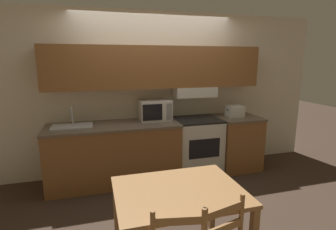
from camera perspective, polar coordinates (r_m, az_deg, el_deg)
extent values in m
plane|color=#3D2D23|center=(4.60, -2.65, -11.31)|extent=(16.00, 16.00, 0.00)
cube|color=silver|center=(4.28, -2.89, 4.70)|extent=(5.71, 0.05, 2.55)
cube|color=brown|center=(4.07, -2.36, 10.36)|extent=(3.31, 0.32, 0.63)
cube|color=silver|center=(4.28, 5.74, 5.08)|extent=(0.68, 0.34, 0.16)
cube|color=brown|center=(4.03, -11.50, -8.44)|extent=(1.90, 0.67, 0.85)
cube|color=brown|center=(3.90, -11.78, -2.31)|extent=(1.92, 0.69, 0.04)
cube|color=brown|center=(4.62, 14.54, -5.92)|extent=(0.67, 0.67, 0.85)
cube|color=brown|center=(4.51, 14.84, -0.53)|extent=(0.69, 0.69, 0.04)
cube|color=silver|center=(4.34, 6.25, -6.75)|extent=(0.71, 0.63, 0.86)
cube|color=black|center=(4.22, 6.39, -1.01)|extent=(0.71, 0.63, 0.03)
cube|color=black|center=(4.04, 7.97, -7.25)|extent=(0.50, 0.01, 0.30)
cylinder|color=black|center=(4.04, 4.95, -1.39)|extent=(0.10, 0.10, 0.01)
cylinder|color=black|center=(4.16, 9.09, -1.10)|extent=(0.10, 0.10, 0.01)
cylinder|color=black|center=(4.27, 3.76, -0.64)|extent=(0.10, 0.10, 0.01)
cylinder|color=black|center=(4.39, 7.72, -0.39)|extent=(0.10, 0.10, 0.01)
cube|color=silver|center=(4.10, -2.89, 1.12)|extent=(0.48, 0.36, 0.31)
cube|color=black|center=(3.90, -3.38, 0.57)|extent=(0.30, 0.01, 0.24)
cube|color=gray|center=(3.97, 0.29, 0.77)|extent=(0.09, 0.01, 0.24)
cube|color=silver|center=(4.48, 14.33, 0.82)|extent=(0.26, 0.22, 0.18)
cube|color=black|center=(4.40, 12.80, 1.07)|extent=(0.01, 0.02, 0.02)
cube|color=black|center=(4.41, 13.35, 1.85)|extent=(0.04, 0.15, 0.01)
cube|color=black|center=(4.44, 14.05, 1.89)|extent=(0.04, 0.15, 0.01)
cube|color=black|center=(4.48, 14.73, 1.92)|extent=(0.04, 0.15, 0.01)
cube|color=black|center=(4.51, 15.40, 1.95)|extent=(0.04, 0.15, 0.01)
cube|color=#B7BABF|center=(3.90, -20.13, -2.35)|extent=(0.55, 0.33, 0.02)
cube|color=#4C4F54|center=(3.88, -20.15, -2.36)|extent=(0.47, 0.25, 0.01)
cylinder|color=#B7BABF|center=(3.99, -20.14, -0.11)|extent=(0.02, 0.02, 0.24)
cylinder|color=#B7BABF|center=(3.91, -20.33, 1.41)|extent=(0.02, 0.12, 0.02)
cube|color=#9E7042|center=(2.35, 2.38, -16.30)|extent=(1.09, 0.83, 0.04)
cube|color=#9E7042|center=(2.77, -11.06, -20.41)|extent=(0.06, 0.06, 0.69)
cube|color=#9E7042|center=(3.00, 9.66, -17.62)|extent=(0.06, 0.06, 0.69)
cube|color=#9E7042|center=(1.88, 2.32, -22.01)|extent=(0.34, 0.09, 0.06)
cylinder|color=#9E7042|center=(2.19, 15.63, -20.92)|extent=(0.04, 0.04, 0.41)
cube|color=#9E7042|center=(2.02, 12.20, -19.67)|extent=(0.34, 0.10, 0.06)
cube|color=#9E7042|center=(2.10, 12.01, -22.99)|extent=(0.34, 0.10, 0.06)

